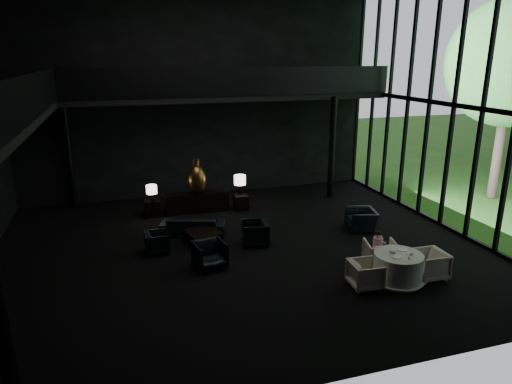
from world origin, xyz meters
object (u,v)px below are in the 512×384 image
object	(u,v)px
lounge_armchair_south	(210,253)
coffee_table	(203,238)
child	(378,241)
lounge_armchair_west	(157,243)
dining_chair_west	(365,274)
table_lamp_right	(240,181)
sofa	(193,223)
dining_table	(397,270)
table_lamp_left	(152,190)
window_armchair	(362,217)
console	(197,202)
side_table_left	(152,208)
dining_chair_north	(380,252)
dining_chair_east	(429,263)
bronze_urn	(197,179)
lounge_armchair_east	(255,232)
side_table_right	(241,202)

from	to	relation	value
lounge_armchair_south	coffee_table	size ratio (longest dim) A/B	0.92
coffee_table	child	distance (m)	5.13
lounge_armchair_west	dining_chair_west	bearing A→B (deg)	-128.36
table_lamp_right	lounge_armchair_south	distance (m)	5.04
sofa	dining_table	size ratio (longest dim) A/B	1.42
sofa	dining_chair_west	xyz separation A→B (m)	(3.46, -4.70, -0.02)
table_lamp_left	coffee_table	distance (m)	3.13
lounge_armchair_west	dining_chair_west	world-z (taller)	dining_chair_west
lounge_armchair_south	coffee_table	world-z (taller)	lounge_armchair_south
lounge_armchair_south	window_armchair	distance (m)	5.49
lounge_armchair_south	dining_chair_west	world-z (taller)	lounge_armchair_south
console	side_table_left	xyz separation A→B (m)	(-1.60, -0.00, -0.07)
lounge_armchair_south	child	size ratio (longest dim) A/B	1.51
dining_chair_north	sofa	bearing A→B (deg)	-25.97
console	table_lamp_left	size ratio (longest dim) A/B	3.70
dining_table	dining_chair_east	xyz separation A→B (m)	(0.89, -0.05, 0.08)
window_armchair	dining_chair_north	distance (m)	2.84
side_table_left	dining_table	world-z (taller)	dining_table
bronze_urn	coffee_table	world-z (taller)	bronze_urn
dining_chair_north	lounge_armchair_east	bearing A→B (deg)	-26.89
sofa	window_armchair	size ratio (longest dim) A/B	2.07
sofa	window_armchair	bearing A→B (deg)	-173.40
side_table_left	lounge_armchair_west	size ratio (longest dim) A/B	0.97
dining_chair_east	side_table_right	bearing A→B (deg)	-152.76
table_lamp_left	lounge_armchair_south	xyz separation A→B (m)	(1.13, -4.39, -0.61)
dining_chair_north	child	size ratio (longest dim) A/B	1.53
lounge_armchair_south	window_armchair	world-z (taller)	lounge_armchair_south
dining_chair_west	dining_chair_north	bearing A→B (deg)	-43.59
side_table_right	lounge_armchair_south	xyz separation A→B (m)	(-2.07, -4.43, 0.15)
dining_chair_west	lounge_armchair_south	bearing A→B (deg)	61.73
sofa	lounge_armchair_east	bearing A→B (deg)	159.42
dining_chair_east	lounge_armchair_east	bearing A→B (deg)	-131.24
table_lamp_right	lounge_armchair_east	world-z (taller)	table_lamp_right
dining_chair_west	dining_table	bearing A→B (deg)	-84.57
bronze_urn	sofa	distance (m)	2.26
console	table_lamp_left	xyz separation A→B (m)	(-1.60, -0.25, 0.67)
sofa	lounge_armchair_east	size ratio (longest dim) A/B	2.39
dining_chair_west	side_table_left	bearing A→B (deg)	37.97
table_lamp_right	dining_chair_west	distance (m)	6.91
table_lamp_left	dining_chair_north	distance (m)	7.96
side_table_right	child	distance (m)	6.10
console	window_armchair	xyz separation A→B (m)	(4.86, -3.30, 0.05)
coffee_table	dining_chair_east	distance (m)	6.42
child	window_armchair	bearing A→B (deg)	-110.98
window_armchair	dining_chair_east	world-z (taller)	dining_chair_east
console	dining_table	bearing A→B (deg)	-60.31
console	lounge_armchair_west	world-z (taller)	console
table_lamp_right	dining_chair_west	xyz separation A→B (m)	(1.36, -6.74, -0.70)
window_armchair	dining_chair_north	xyz separation A→B (m)	(-0.95, -2.67, 0.02)
sofa	dining_table	distance (m)	6.41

